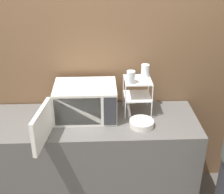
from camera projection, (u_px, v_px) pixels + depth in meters
The scene contains 7 objects.
wall_back at pixel (93, 64), 2.83m from camera, with size 8.00×0.06×2.60m.
counter at pixel (95, 162), 2.90m from camera, with size 1.81×0.64×0.92m.
microwave at pixel (83, 102), 2.67m from camera, with size 0.62×0.78×0.29m.
dish_rack at pixel (138, 89), 2.71m from camera, with size 0.24×0.24×0.32m.
glass_front_left at pixel (131, 77), 2.58m from camera, with size 0.07×0.07×0.11m.
glass_back_right at pixel (145, 70), 2.71m from camera, with size 0.07×0.07×0.11m.
bowl at pixel (142, 123), 2.59m from camera, with size 0.20×0.20×0.05m.
Camera 1 is at (0.06, -1.98, 2.33)m, focal length 50.00 mm.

